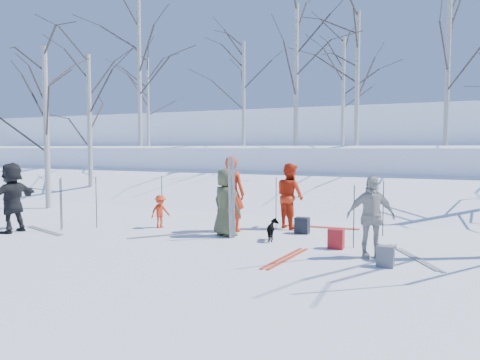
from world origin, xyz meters
The scene contains 40 objects.
ground centered at (0.00, 0.00, 0.00)m, with size 120.00×120.00×0.00m, color white.
snow_ramp centered at (0.00, 7.00, 0.15)m, with size 70.00×9.50×1.40m, color white.
snow_plateau centered at (0.00, 17.00, 1.00)m, with size 70.00×18.00×2.20m, color white.
far_hill centered at (0.00, 38.00, 2.00)m, with size 90.00×30.00×6.00m, color white.
skier_olive_center centered at (0.01, 0.67, 0.82)m, with size 0.80×0.52×1.63m, color #43482B.
skier_red_north centered at (-0.15, 1.31, 0.96)m, with size 0.70×0.46×1.91m, color red.
skier_redor_behind centered at (1.05, 2.36, 0.86)m, with size 0.84×0.65×1.72m, color red.
skier_red_seated centered at (-2.07, 0.93, 0.44)m, with size 0.57×0.33×0.88m, color red.
skier_cream_east centered at (3.55, -0.11, 0.80)m, with size 0.93×0.39×1.59m, color beige.
skier_grey_west centered at (-5.04, -1.20, 0.88)m, with size 1.63×0.52×1.76m, color black.
dog centered at (1.26, 0.59, 0.25)m, with size 0.27×0.59×0.50m, color black.
upright_ski_left centered at (0.27, 0.39, 0.95)m, with size 0.07×0.02×1.90m, color silver.
upright_ski_right centered at (0.33, 0.44, 0.95)m, with size 0.07×0.02×1.90m, color silver.
ski_pair_a centered at (4.39, 0.11, 0.01)m, with size 1.09×1.76×0.02m, color silver, non-canonical shape.
ski_pair_b centered at (2.11, -0.92, 0.01)m, with size 0.32×1.91×0.02m, color red, non-canonical shape.
ski_pair_c centered at (-1.26, 0.11, 0.01)m, with size 1.32×1.62×0.02m, color silver, non-canonical shape.
ski_pair_d centered at (-4.49, -0.73, 0.01)m, with size 1.86×0.81×0.02m, color silver, non-canonical shape.
ski_pair_e centered at (1.83, 2.80, 0.01)m, with size 1.91×0.34×0.02m, color red, non-canonical shape.
ski_pair_f centered at (3.83, 0.35, 0.01)m, with size 0.24×1.90×0.02m, color silver, non-canonical shape.
ski_pole_a centered at (1.08, 2.40, 0.67)m, with size 0.02×0.02×1.34m, color black.
ski_pole_b centered at (3.08, 0.63, 0.67)m, with size 0.02×0.02×1.34m, color black.
ski_pole_c centered at (-4.40, -0.22, 0.67)m, with size 0.02×0.02×1.34m, color black.
ski_pole_d centered at (0.68, 2.31, 0.67)m, with size 0.02×0.02×1.34m, color black.
ski_pole_e centered at (3.42, 0.14, 0.67)m, with size 0.02×0.02×1.34m, color black.
ski_pole_f centered at (-3.60, 0.20, 0.67)m, with size 0.02×0.02×1.34m, color black.
ski_pole_g centered at (-2.41, 1.50, 0.67)m, with size 0.02×0.02×1.34m, color black.
ski_pole_h centered at (-4.11, -0.53, 0.67)m, with size 0.02×0.02×1.34m, color black.
ski_pole_i centered at (3.45, 2.26, 0.67)m, with size 0.02×0.02×1.34m, color black.
backpack_red centered at (2.77, 0.38, 0.21)m, with size 0.32×0.22×0.42m, color #A4191D.
backpack_grey centered at (3.93, -0.74, 0.19)m, with size 0.30×0.20×0.38m, color #56575D.
backpack_dark centered at (1.59, 1.75, 0.20)m, with size 0.34×0.24×0.40m, color black.
birch_plateau_a centered at (4.54, 10.63, 5.23)m, with size 4.84×4.84×6.05m, color silver, non-canonical shape.
birch_plateau_b centered at (-9.77, 10.23, 5.93)m, with size 5.82×5.82×7.45m, color silver, non-canonical shape.
birch_plateau_c centered at (-5.16, 12.86, 4.89)m, with size 4.36×4.36×5.37m, color silver, non-canonical shape.
birch_plateau_f centered at (-0.70, 15.92, 5.10)m, with size 4.66×4.66×5.80m, color silver, non-canonical shape.
birch_plateau_g centered at (0.91, 11.57, 5.12)m, with size 4.69×4.69×5.85m, color silver, non-canonical shape.
birch_plateau_i centered at (-12.53, 14.67, 4.93)m, with size 4.43×4.43×5.47m, color silver, non-canonical shape.
birch_plateau_j centered at (-1.46, 10.29, 5.25)m, with size 4.87×4.87×6.09m, color silver, non-canonical shape.
birch_edge_a centered at (-7.96, 2.59, 2.80)m, with size 4.52×4.52×5.60m, color silver, non-canonical shape.
birch_edge_d centered at (-8.95, 5.75, 2.98)m, with size 4.78×4.78×5.97m, color silver, non-canonical shape.
Camera 1 is at (5.09, -9.29, 2.13)m, focal length 35.00 mm.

